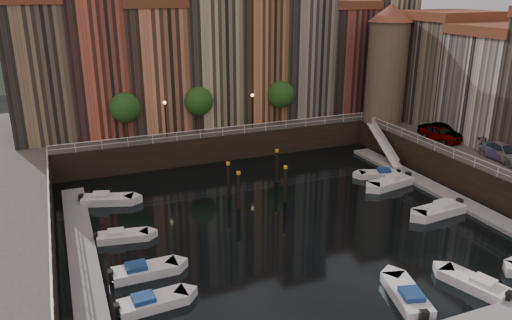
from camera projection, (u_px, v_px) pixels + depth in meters
name	position (u px, v px, depth m)	size (l,w,h in m)	color
ground	(284.00, 220.00, 42.08)	(200.00, 200.00, 0.00)	black
quay_far	(198.00, 127.00, 64.33)	(80.00, 20.00, 3.00)	black
dock_left	(83.00, 261.00, 35.39)	(2.00, 28.00, 0.35)	gray
dock_right	(444.00, 194.00, 46.91)	(2.00, 28.00, 0.35)	gray
mountains	(119.00, 28.00, 136.30)	(145.00, 100.00, 18.00)	#2D382D
far_terrace	(228.00, 53.00, 60.20)	(48.70, 10.30, 17.50)	#7F6A51
right_terrace	(501.00, 79.00, 51.67)	(9.30, 24.30, 14.00)	#706555
corner_tower	(387.00, 62.00, 58.52)	(5.20, 5.20, 13.80)	#6B5B4C
promenade_trees	(204.00, 101.00, 55.36)	(21.20, 3.20, 5.20)	black
street_lamps	(210.00, 109.00, 54.83)	(10.36, 0.36, 4.18)	black
railings	(262.00, 160.00, 45.10)	(36.08, 34.04, 0.52)	white
gangway	(384.00, 143.00, 56.27)	(2.78, 8.32, 3.73)	white
mooring_pilings	(258.00, 180.00, 46.07)	(6.04, 4.96, 3.78)	black
boat_left_1	(151.00, 302.00, 30.48)	(4.48, 1.89, 1.02)	silver
boat_left_2	(144.00, 271.00, 33.83)	(4.60, 1.70, 1.06)	silver
boat_left_3	(122.00, 236.00, 38.60)	(4.18, 2.08, 0.94)	silver
boat_left_4	(106.00, 199.00, 45.13)	(4.88, 3.04, 1.10)	silver
boat_right_2	(440.00, 210.00, 42.93)	(5.13, 2.27, 1.16)	silver
boat_right_3	(391.00, 182.00, 49.02)	(5.18, 2.64, 1.16)	silver
boat_right_4	(380.00, 174.00, 51.32)	(4.26, 2.73, 0.96)	silver
boat_near_2	(407.00, 296.00, 31.04)	(2.83, 4.93, 1.10)	silver
boat_near_3	(475.00, 284.00, 32.34)	(2.87, 4.69, 1.05)	silver
car_a	(440.00, 134.00, 52.76)	(1.88, 4.66, 1.59)	gray
car_b	(441.00, 133.00, 53.26)	(1.69, 4.84, 1.60)	gray
car_c	(505.00, 153.00, 46.78)	(2.25, 5.55, 1.61)	gray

